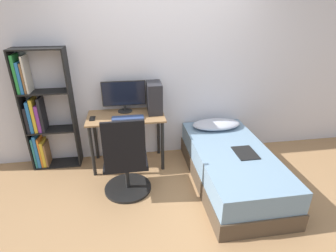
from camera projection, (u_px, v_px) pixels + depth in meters
ground_plane at (180, 216)px, 2.82m from camera, size 14.00×14.00×0.00m
wall_back at (161, 71)px, 3.58m from camera, size 8.00×0.05×2.50m
desk at (127, 124)px, 3.51m from camera, size 1.01×0.54×0.74m
bookshelf at (40, 115)px, 3.43m from camera, size 0.63×0.26×1.61m
office_chair at (126, 166)px, 3.03m from camera, size 0.57×0.57×1.01m
bed at (231, 166)px, 3.28m from camera, size 0.90×1.81×0.47m
pillow at (216, 124)px, 3.74m from camera, size 0.69×0.36×0.11m
magazine at (245, 153)px, 3.11m from camera, size 0.24×0.32×0.01m
monitor at (124, 95)px, 3.50m from camera, size 0.58×0.20×0.43m
keyboard at (128, 118)px, 3.36m from camera, size 0.41×0.14×0.02m
pc_tower at (154, 98)px, 3.50m from camera, size 0.19×0.33×0.40m
phone at (92, 119)px, 3.36m from camera, size 0.07×0.14×0.01m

